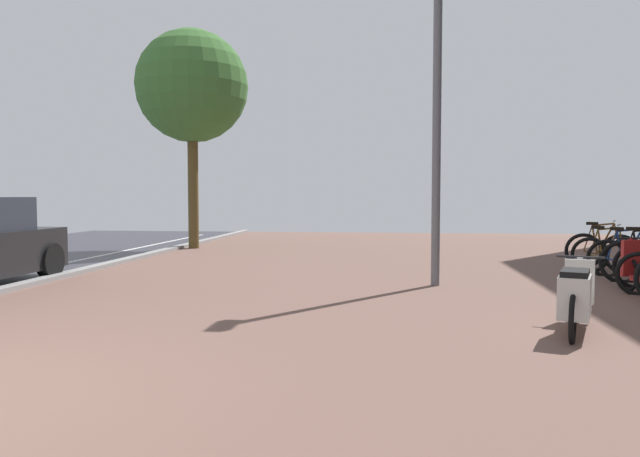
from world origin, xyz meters
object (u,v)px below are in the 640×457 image
at_px(bicycle_rack_09, 607,255).
at_px(scooter_near, 576,297).
at_px(bicycle_rack_10, 602,251).
at_px(bicycle_rack_08, 628,258).
at_px(street_tree, 192,87).
at_px(lamp_post, 437,101).

relative_size(bicycle_rack_09, scooter_near, 0.75).
distance_m(bicycle_rack_09, bicycle_rack_10, 0.70).
bearing_deg(scooter_near, bicycle_rack_09, 67.90).
xyz_separation_m(bicycle_rack_08, scooter_near, (-2.26, -4.60, 0.04)).
xyz_separation_m(bicycle_rack_10, street_tree, (-9.69, 3.46, 4.10)).
distance_m(bicycle_rack_10, street_tree, 11.07).
height_order(bicycle_rack_09, bicycle_rack_10, bicycle_rack_10).
distance_m(scooter_near, street_tree, 12.66).
bearing_deg(street_tree, bicycle_rack_08, -26.55).
bearing_deg(scooter_near, street_tree, 128.15).
bearing_deg(bicycle_rack_09, bicycle_rack_10, 78.80).
distance_m(bicycle_rack_09, lamp_post, 4.75).
relative_size(bicycle_rack_10, street_tree, 0.22).
relative_size(scooter_near, lamp_post, 0.30).
bearing_deg(street_tree, lamp_post, -45.06).
relative_size(bicycle_rack_10, lamp_post, 0.25).
distance_m(bicycle_rack_08, bicycle_rack_10, 1.37).
height_order(lamp_post, street_tree, street_tree).
bearing_deg(scooter_near, bicycle_rack_08, 63.78).
height_order(bicycle_rack_10, street_tree, street_tree).
xyz_separation_m(scooter_near, lamp_post, (-1.23, 3.24, 2.60)).
bearing_deg(bicycle_rack_09, lamp_post, -148.78).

